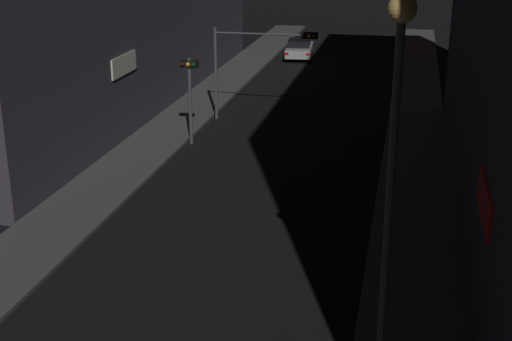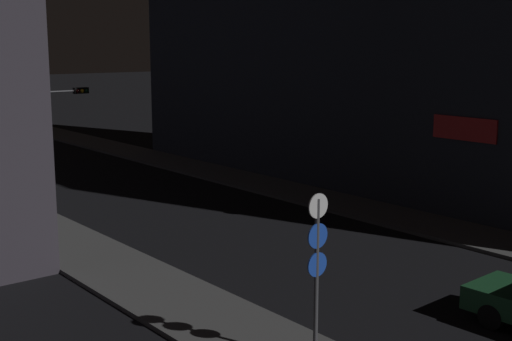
# 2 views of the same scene
# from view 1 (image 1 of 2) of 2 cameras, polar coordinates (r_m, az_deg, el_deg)

# --- Properties ---
(sidewalk_left) EXTENTS (2.84, 68.95, 0.13)m
(sidewalk_left) POSITION_cam_1_polar(r_m,az_deg,el_deg) (37.64, -5.89, 3.99)
(sidewalk_left) COLOR #4C4C4C
(sidewalk_left) RESTS_ON ground_plane
(sidewalk_right) EXTENTS (2.84, 68.95, 0.13)m
(sidewalk_right) POSITION_cam_1_polar(r_m,az_deg,el_deg) (35.91, 12.46, 2.87)
(sidewalk_right) COLOR #4C4C4C
(sidewalk_right) RESTS_ON ground_plane
(far_car) EXTENTS (2.15, 4.58, 1.42)m
(far_car) POSITION_cam_1_polar(r_m,az_deg,el_deg) (54.46, 3.44, 9.54)
(far_car) COLOR #B7B7BC
(far_car) RESTS_ON ground_plane
(traffic_light_overhead) EXTENTS (5.26, 0.41, 4.71)m
(traffic_light_overhead) POSITION_cam_1_polar(r_m,az_deg,el_deg) (36.67, 0.10, 9.19)
(traffic_light_overhead) COLOR #47474C
(traffic_light_overhead) RESTS_ON ground_plane
(traffic_light_left_kerb) EXTENTS (0.80, 0.42, 3.98)m
(traffic_light_left_kerb) POSITION_cam_1_polar(r_m,az_deg,el_deg) (33.06, -5.24, 6.81)
(traffic_light_left_kerb) COLOR #47474C
(traffic_light_left_kerb) RESTS_ON ground_plane
(street_lamp_near_block) EXTENTS (0.51, 0.51, 8.60)m
(street_lamp_near_block) POSITION_cam_1_polar(r_m,az_deg,el_deg) (13.37, 10.67, 1.09)
(street_lamp_near_block) COLOR #47474C
(street_lamp_near_block) RESTS_ON sidewalk_right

